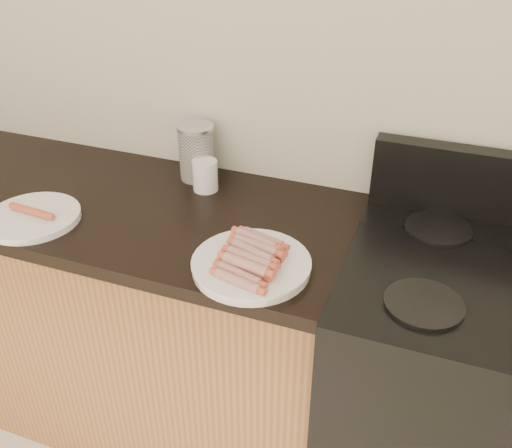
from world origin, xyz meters
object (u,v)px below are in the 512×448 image
at_px(canister, 197,152).
at_px(main_plate, 251,266).
at_px(mug, 205,175).
at_px(stove, 467,406).
at_px(side_plate, 33,217).

bearing_deg(canister, main_plate, -50.01).
bearing_deg(mug, stove, -11.32).
height_order(main_plate, side_plate, same).
bearing_deg(stove, side_plate, -172.51).
xyz_separation_m(canister, mug, (0.06, -0.06, -0.04)).
height_order(stove, main_plate, main_plate).
xyz_separation_m(main_plate, side_plate, (-0.67, 0.00, -0.00)).
distance_m(canister, mug, 0.10).
xyz_separation_m(stove, canister, (-0.93, 0.24, 0.53)).
bearing_deg(mug, main_plate, -50.30).
height_order(stove, side_plate, side_plate).
bearing_deg(main_plate, canister, 129.99).
bearing_deg(canister, stove, -14.44).
height_order(main_plate, canister, canister).
relative_size(stove, canister, 5.09).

